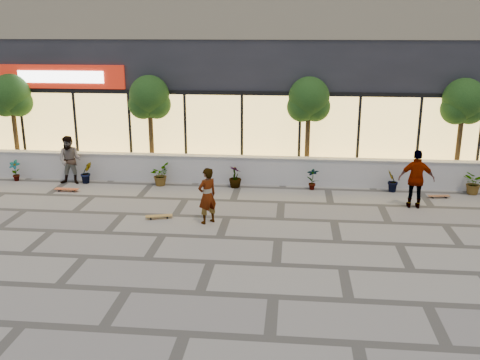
# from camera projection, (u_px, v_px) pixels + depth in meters

# --- Properties ---
(ground) EXTENTS (80.00, 80.00, 0.00)m
(ground) POSITION_uv_depth(u_px,v_px,m) (211.00, 262.00, 13.37)
(ground) COLOR gray
(ground) RESTS_ON ground
(planter_wall) EXTENTS (22.00, 0.42, 1.04)m
(planter_wall) POSITION_uv_depth(u_px,v_px,m) (239.00, 170.00, 19.91)
(planter_wall) COLOR silver
(planter_wall) RESTS_ON ground
(retail_building) EXTENTS (24.00, 9.17, 8.50)m
(retail_building) POSITION_uv_depth(u_px,v_px,m) (252.00, 59.00, 24.12)
(retail_building) COLOR black
(retail_building) RESTS_ON ground
(shrub_a) EXTENTS (0.43, 0.29, 0.81)m
(shrub_a) POSITION_uv_depth(u_px,v_px,m) (15.00, 171.00, 20.25)
(shrub_a) COLOR #173711
(shrub_a) RESTS_ON ground
(shrub_b) EXTENTS (0.57, 0.57, 0.81)m
(shrub_b) POSITION_uv_depth(u_px,v_px,m) (86.00, 173.00, 19.98)
(shrub_b) COLOR #173711
(shrub_b) RESTS_ON ground
(shrub_c) EXTENTS (0.68, 0.77, 0.81)m
(shrub_c) POSITION_uv_depth(u_px,v_px,m) (160.00, 175.00, 19.70)
(shrub_c) COLOR #173711
(shrub_c) RESTS_ON ground
(shrub_d) EXTENTS (0.64, 0.64, 0.81)m
(shrub_d) POSITION_uv_depth(u_px,v_px,m) (235.00, 177.00, 19.43)
(shrub_d) COLOR #173711
(shrub_d) RESTS_ON ground
(shrub_e) EXTENTS (0.46, 0.35, 0.81)m
(shrub_e) POSITION_uv_depth(u_px,v_px,m) (313.00, 179.00, 19.16)
(shrub_e) COLOR #173711
(shrub_e) RESTS_ON ground
(shrub_f) EXTENTS (0.55, 0.57, 0.81)m
(shrub_f) POSITION_uv_depth(u_px,v_px,m) (392.00, 181.00, 18.89)
(shrub_f) COLOR #173711
(shrub_f) RESTS_ON ground
(shrub_g) EXTENTS (0.77, 0.84, 0.81)m
(shrub_g) POSITION_uv_depth(u_px,v_px,m) (474.00, 183.00, 18.62)
(shrub_g) COLOR #173711
(shrub_g) RESTS_ON ground
(tree_west) EXTENTS (1.60, 1.50, 3.92)m
(tree_west) POSITION_uv_depth(u_px,v_px,m) (11.00, 98.00, 20.77)
(tree_west) COLOR #3F2C16
(tree_west) RESTS_ON ground
(tree_midwest) EXTENTS (1.60, 1.50, 3.92)m
(tree_midwest) POSITION_uv_depth(u_px,v_px,m) (149.00, 100.00, 20.24)
(tree_midwest) COLOR #3F2C16
(tree_midwest) RESTS_ON ground
(tree_mideast) EXTENTS (1.60, 1.50, 3.92)m
(tree_mideast) POSITION_uv_depth(u_px,v_px,m) (309.00, 102.00, 19.66)
(tree_mideast) COLOR #3F2C16
(tree_mideast) RESTS_ON ground
(tree_east) EXTENTS (1.60, 1.50, 3.92)m
(tree_east) POSITION_uv_depth(u_px,v_px,m) (463.00, 104.00, 19.12)
(tree_east) COLOR #3F2C16
(tree_east) RESTS_ON ground
(skater_center) EXTENTS (0.73, 0.72, 1.70)m
(skater_center) POSITION_uv_depth(u_px,v_px,m) (207.00, 196.00, 15.79)
(skater_center) COLOR silver
(skater_center) RESTS_ON ground
(skater_left) EXTENTS (0.91, 0.73, 1.81)m
(skater_left) POSITION_uv_depth(u_px,v_px,m) (70.00, 160.00, 19.74)
(skater_left) COLOR tan
(skater_left) RESTS_ON ground
(skater_right_near) EXTENTS (1.16, 0.58, 1.91)m
(skater_right_near) POSITION_uv_depth(u_px,v_px,m) (416.00, 179.00, 17.12)
(skater_right_near) COLOR white
(skater_right_near) RESTS_ON ground
(skateboard_center) EXTENTS (0.84, 0.43, 0.10)m
(skateboard_center) POSITION_uv_depth(u_px,v_px,m) (159.00, 216.00, 16.36)
(skateboard_center) COLOR olive
(skateboard_center) RESTS_ON ground
(skateboard_left) EXTENTS (0.86, 0.24, 0.10)m
(skateboard_left) POSITION_uv_depth(u_px,v_px,m) (67.00, 189.00, 19.04)
(skateboard_left) COLOR #D15227
(skateboard_left) RESTS_ON ground
(skateboard_right_near) EXTENTS (0.75, 0.28, 0.09)m
(skateboard_right_near) POSITION_uv_depth(u_px,v_px,m) (439.00, 196.00, 18.32)
(skateboard_right_near) COLOR brown
(skateboard_right_near) RESTS_ON ground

